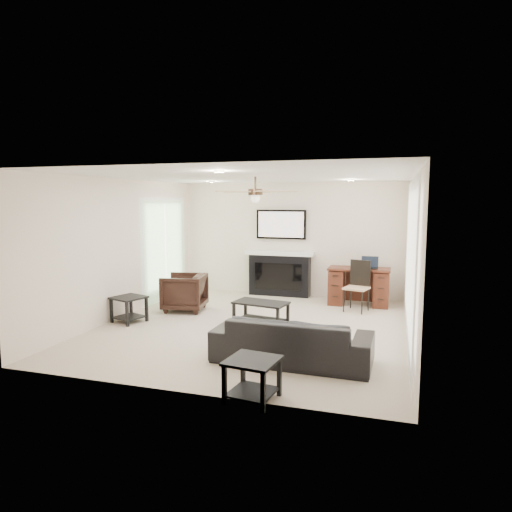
# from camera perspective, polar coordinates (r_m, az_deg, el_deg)

# --- Properties ---
(room_shell) EXTENTS (5.50, 5.54, 2.52)m
(room_shell) POSITION_cam_1_polar(r_m,az_deg,el_deg) (7.51, 1.23, 3.69)
(room_shell) COLOR beige
(room_shell) RESTS_ON ground
(sofa) EXTENTS (2.08, 0.85, 0.60)m
(sofa) POSITION_cam_1_polar(r_m,az_deg,el_deg) (6.09, 4.53, -10.39)
(sofa) COLOR black
(sofa) RESTS_ON ground
(armchair) EXTENTS (0.90, 0.88, 0.71)m
(armchair) POSITION_cam_1_polar(r_m,az_deg,el_deg) (8.90, -8.95, -4.50)
(armchair) COLOR black
(armchair) RESTS_ON ground
(coffee_table) EXTENTS (0.97, 0.65, 0.40)m
(coffee_table) POSITION_cam_1_polar(r_m,az_deg,el_deg) (7.82, 0.61, -7.18)
(coffee_table) COLOR black
(coffee_table) RESTS_ON ground
(end_table_near) EXTENTS (0.58, 0.58, 0.45)m
(end_table_near) POSITION_cam_1_polar(r_m,az_deg,el_deg) (5.01, -0.45, -15.20)
(end_table_near) COLOR black
(end_table_near) RESTS_ON ground
(end_table_left) EXTENTS (0.63, 0.63, 0.45)m
(end_table_left) POSITION_cam_1_polar(r_m,az_deg,el_deg) (8.30, -15.58, -6.44)
(end_table_left) COLOR black
(end_table_left) RESTS_ON ground
(fireplace_unit) EXTENTS (1.52, 0.34, 1.91)m
(fireplace_unit) POSITION_cam_1_polar(r_m,az_deg,el_deg) (10.08, 2.97, 0.38)
(fireplace_unit) COLOR black
(fireplace_unit) RESTS_ON ground
(desk) EXTENTS (1.22, 0.56, 0.76)m
(desk) POSITION_cam_1_polar(r_m,az_deg,el_deg) (9.46, 12.71, -3.75)
(desk) COLOR #3C190F
(desk) RESTS_ON ground
(desk_chair) EXTENTS (0.52, 0.54, 0.97)m
(desk_chair) POSITION_cam_1_polar(r_m,az_deg,el_deg) (8.90, 12.46, -3.72)
(desk_chair) COLOR black
(desk_chair) RESTS_ON ground
(laptop) EXTENTS (0.33, 0.24, 0.23)m
(laptop) POSITION_cam_1_polar(r_m,az_deg,el_deg) (9.35, 14.01, -0.84)
(laptop) COLOR black
(laptop) RESTS_ON desk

